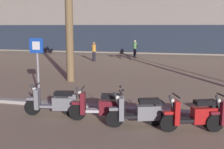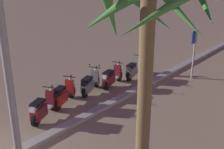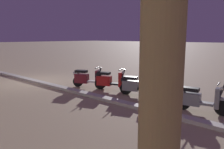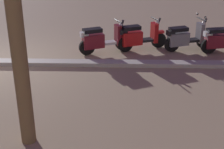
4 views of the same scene
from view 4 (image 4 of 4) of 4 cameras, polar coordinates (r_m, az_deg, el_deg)
scooter_maroon_second_in_line at (r=11.67m, az=18.19°, el=5.58°), size 1.75×0.66×1.04m
scooter_grey_tail_end at (r=11.60m, az=12.19°, el=6.11°), size 1.66×0.80×1.17m
scooter_red_far_back at (r=11.39m, az=4.50°, el=6.31°), size 1.67×0.84×1.04m
scooter_maroon_last_in_row at (r=11.08m, az=-1.86°, el=5.88°), size 1.68×0.88×1.04m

